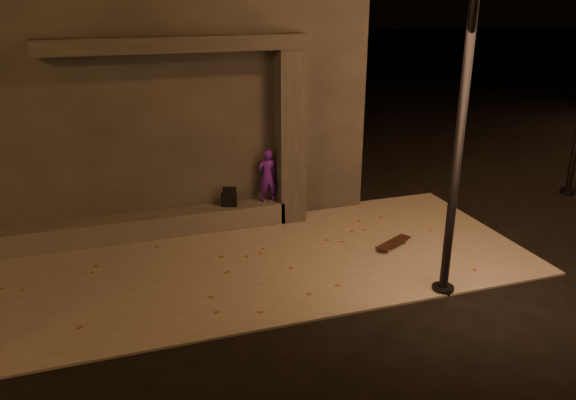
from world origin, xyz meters
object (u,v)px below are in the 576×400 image
object	(u,v)px
skateboard	(394,243)
street_lamp_0	(471,34)
skateboarder	(267,176)
backpack	(229,199)
column	(290,138)

from	to	relation	value
skateboard	street_lamp_0	distance (m)	4.36
skateboarder	street_lamp_0	xyz separation A→B (m)	(1.92, -3.77, 3.06)
backpack	street_lamp_0	bearing A→B (deg)	-34.34
backpack	skateboard	bearing A→B (deg)	-16.55
backpack	street_lamp_0	world-z (taller)	street_lamp_0
skateboarder	street_lamp_0	bearing A→B (deg)	112.73
skateboarder	street_lamp_0	world-z (taller)	street_lamp_0
column	street_lamp_0	bearing A→B (deg)	-69.32
skateboarder	backpack	distance (m)	0.93
skateboarder	street_lamp_0	size ratio (longest dim) A/B	0.16
skateboarder	skateboard	distance (m)	2.96
column	street_lamp_0	xyz separation A→B (m)	(1.42, -3.77, 2.28)
column	skateboard	distance (m)	3.02
column	backpack	distance (m)	1.79
backpack	skateboard	world-z (taller)	backpack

